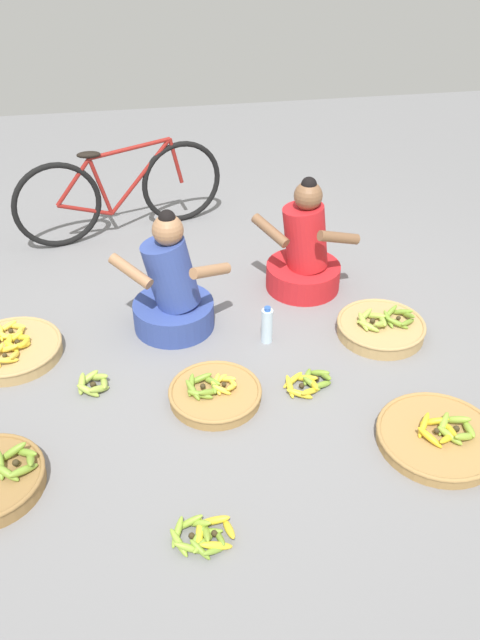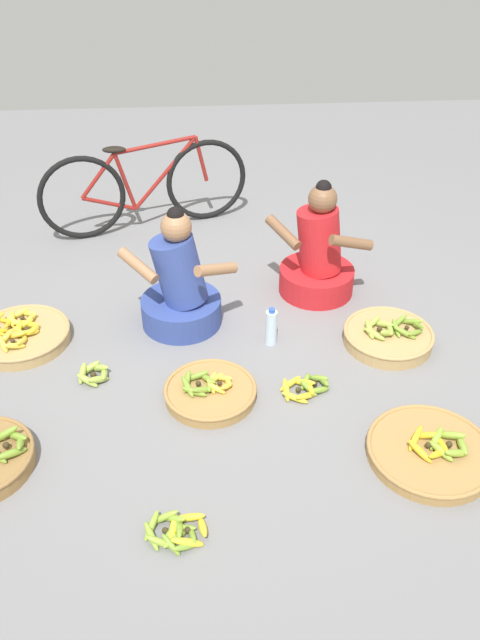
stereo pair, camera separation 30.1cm
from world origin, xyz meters
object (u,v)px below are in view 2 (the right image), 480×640
vendor_woman_behind (318,258)px  banana_basket_mid_right (430,451)px  vendor_woman_front (180,288)px  loose_bananas_back_center (306,387)px  banana_basket_back_right (210,391)px  loose_bananas_front_right (94,374)px  water_bottle (271,327)px  bicycle_leaning (146,187)px  banana_basket_near_vendor (21,335)px  banana_basket_mid_left (388,336)px  loose_bananas_near_bicycle (176,531)px

vendor_woman_behind → banana_basket_mid_right: vendor_woman_behind is taller
vendor_woman_front → banana_basket_mid_right: 1.80m
banana_basket_mid_right → loose_bananas_back_center: banana_basket_mid_right is taller
vendor_woman_behind → banana_basket_mid_right: 1.64m
vendor_woman_front → banana_basket_back_right: (0.16, -0.75, -0.22)m
loose_bananas_front_right → water_bottle: (1.07, 0.27, 0.09)m
bicycle_leaning → banana_basket_back_right: bicycle_leaning is taller
water_bottle → banana_basket_mid_right: bearing=-55.6°
banana_basket_near_vendor → banana_basket_mid_left: 2.31m
banana_basket_back_right → water_bottle: water_bottle is taller
loose_bananas_front_right → water_bottle: water_bottle is taller
vendor_woman_behind → banana_basket_near_vendor: size_ratio=1.37×
vendor_woman_front → bicycle_leaning: vendor_woman_front is taller
banana_basket_back_right → loose_bananas_front_right: bearing=162.3°
banana_basket_mid_left → loose_bananas_back_center: size_ratio=1.81×
banana_basket_mid_right → loose_bananas_front_right: size_ratio=2.96×
bicycle_leaning → banana_basket_near_vendor: 1.72m
water_bottle → loose_bananas_near_bicycle: bearing=-112.9°
bicycle_leaning → water_bottle: (0.83, -1.65, -0.24)m
bicycle_leaning → loose_bananas_back_center: bicycle_leaning is taller
water_bottle → vendor_woman_front: bearing=154.6°
banana_basket_near_vendor → banana_basket_mid_right: (2.26, -1.14, -0.01)m
banana_basket_back_right → loose_bananas_near_bicycle: (-0.18, -0.91, -0.02)m
bicycle_leaning → loose_bananas_back_center: size_ratio=5.32×
loose_bananas_back_center → vendor_woman_behind: bearing=77.2°
banana_basket_mid_left → water_bottle: 0.74m
vendor_woman_front → loose_bananas_back_center: (0.70, -0.73, -0.24)m
vendor_woman_front → vendor_woman_behind: bearing=18.5°
banana_basket_near_vendor → loose_bananas_back_center: size_ratio=1.96×
banana_basket_mid_right → water_bottle: 1.23m
loose_bananas_front_right → banana_basket_near_vendor: bearing=141.4°
water_bottle → banana_basket_back_right: bearing=-129.7°
vendor_woman_front → loose_bananas_near_bicycle: bearing=-90.9°
banana_basket_mid_left → loose_bananas_back_center: banana_basket_mid_left is taller
bicycle_leaning → water_bottle: size_ratio=6.40×
banana_basket_back_right → loose_bananas_front_right: (-0.67, 0.22, -0.01)m
vendor_woman_behind → banana_basket_mid_right: (0.31, -1.59, -0.23)m
vendor_woman_behind → banana_basket_near_vendor: vendor_woman_behind is taller
banana_basket_mid_left → water_bottle: water_bottle is taller
banana_basket_mid_left → water_bottle: size_ratio=2.18×
banana_basket_mid_right → loose_bananas_front_right: bearing=157.1°
banana_basket_near_vendor → water_bottle: (1.57, -0.13, 0.07)m
vendor_woman_behind → banana_basket_mid_left: bearing=-61.4°
bicycle_leaning → loose_bananas_near_bicycle: bicycle_leaning is taller
loose_bananas_near_bicycle → loose_bananas_front_right: bearing=113.5°
bicycle_leaning → banana_basket_mid_right: 3.09m
bicycle_leaning → loose_bananas_front_right: (-0.24, -1.92, -0.32)m
vendor_woman_behind → bicycle_leaning: (-1.21, 1.08, 0.09)m
vendor_woman_front → banana_basket_mid_left: 1.35m
bicycle_leaning → banana_basket_mid_left: 2.34m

